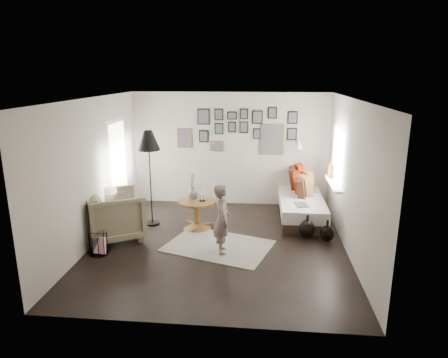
# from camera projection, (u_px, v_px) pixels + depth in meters

# --- Properties ---
(ground) EXTENTS (4.80, 4.80, 0.00)m
(ground) POSITION_uv_depth(u_px,v_px,m) (219.00, 245.00, 7.23)
(ground) COLOR black
(ground) RESTS_ON ground
(wall_back) EXTENTS (4.50, 0.00, 4.50)m
(wall_back) POSITION_uv_depth(u_px,v_px,m) (230.00, 149.00, 9.20)
(wall_back) COLOR #B0A79A
(wall_back) RESTS_ON ground
(wall_front) EXTENTS (4.50, 0.00, 4.50)m
(wall_front) POSITION_uv_depth(u_px,v_px,m) (195.00, 227.00, 4.59)
(wall_front) COLOR #B0A79A
(wall_front) RESTS_ON ground
(wall_left) EXTENTS (0.00, 4.80, 4.80)m
(wall_left) POSITION_uv_depth(u_px,v_px,m) (93.00, 172.00, 7.11)
(wall_left) COLOR #B0A79A
(wall_left) RESTS_ON ground
(wall_right) EXTENTS (0.00, 4.80, 4.80)m
(wall_right) POSITION_uv_depth(u_px,v_px,m) (352.00, 178.00, 6.68)
(wall_right) COLOR #B0A79A
(wall_right) RESTS_ON ground
(ceiling) EXTENTS (4.80, 4.80, 0.00)m
(ceiling) POSITION_uv_depth(u_px,v_px,m) (218.00, 99.00, 6.56)
(ceiling) COLOR white
(ceiling) RESTS_ON wall_back
(door_left) EXTENTS (0.00, 2.14, 2.14)m
(door_left) POSITION_uv_depth(u_px,v_px,m) (118.00, 170.00, 8.32)
(door_left) COLOR white
(door_left) RESTS_ON wall_left
(window_right) EXTENTS (0.15, 1.32, 1.30)m
(window_right) POSITION_uv_depth(u_px,v_px,m) (332.00, 179.00, 8.08)
(window_right) COLOR white
(window_right) RESTS_ON wall_right
(gallery_wall) EXTENTS (2.74, 0.03, 1.08)m
(gallery_wall) POSITION_uv_depth(u_px,v_px,m) (242.00, 131.00, 9.04)
(gallery_wall) COLOR brown
(gallery_wall) RESTS_ON wall_back
(wall_sconce) EXTENTS (0.18, 0.36, 0.16)m
(wall_sconce) POSITION_uv_depth(u_px,v_px,m) (299.00, 146.00, 8.76)
(wall_sconce) COLOR white
(wall_sconce) RESTS_ON wall_back
(rug) EXTENTS (2.09, 1.75, 0.01)m
(rug) POSITION_uv_depth(u_px,v_px,m) (218.00, 246.00, 7.16)
(rug) COLOR silver
(rug) RESTS_ON ground
(pedestal_table) EXTENTS (0.75, 0.75, 0.59)m
(pedestal_table) POSITION_uv_depth(u_px,v_px,m) (197.00, 216.00, 7.91)
(pedestal_table) COLOR brown
(pedestal_table) RESTS_ON ground
(vase) EXTENTS (0.21, 0.21, 0.53)m
(vase) POSITION_uv_depth(u_px,v_px,m) (193.00, 192.00, 7.82)
(vase) COLOR black
(vase) RESTS_ON pedestal_table
(candles) EXTENTS (0.13, 0.13, 0.28)m
(candles) POSITION_uv_depth(u_px,v_px,m) (202.00, 194.00, 7.79)
(candles) COLOR black
(candles) RESTS_ON pedestal_table
(daybed) EXTENTS (0.90, 2.15, 1.03)m
(daybed) POSITION_uv_depth(u_px,v_px,m) (301.00, 202.00, 8.57)
(daybed) COLOR black
(daybed) RESTS_ON ground
(magazine_on_daybed) EXTENTS (0.28, 0.35, 0.02)m
(magazine_on_daybed) POSITION_uv_depth(u_px,v_px,m) (301.00, 205.00, 7.91)
(magazine_on_daybed) COLOR black
(magazine_on_daybed) RESTS_ON daybed
(armchair) EXTENTS (1.36, 1.35, 0.91)m
(armchair) POSITION_uv_depth(u_px,v_px,m) (115.00, 215.00, 7.40)
(armchair) COLOR #73694E
(armchair) RESTS_ON ground
(armchair_cushion) EXTENTS (0.57, 0.57, 0.19)m
(armchair_cushion) POSITION_uv_depth(u_px,v_px,m) (118.00, 213.00, 7.44)
(armchair_cushion) COLOR silver
(armchair_cushion) RESTS_ON armchair
(floor_lamp) EXTENTS (0.45, 0.45, 1.93)m
(floor_lamp) POSITION_uv_depth(u_px,v_px,m) (149.00, 144.00, 7.79)
(floor_lamp) COLOR black
(floor_lamp) RESTS_ON ground
(magazine_basket) EXTENTS (0.32, 0.32, 0.38)m
(magazine_basket) POSITION_uv_depth(u_px,v_px,m) (98.00, 244.00, 6.80)
(magazine_basket) COLOR black
(magazine_basket) RESTS_ON ground
(demijohn_large) EXTENTS (0.30, 0.30, 0.45)m
(demijohn_large) POSITION_uv_depth(u_px,v_px,m) (307.00, 229.00, 7.48)
(demijohn_large) COLOR black
(demijohn_large) RESTS_ON ground
(demijohn_small) EXTENTS (0.27, 0.27, 0.41)m
(demijohn_small) POSITION_uv_depth(u_px,v_px,m) (327.00, 233.00, 7.33)
(demijohn_small) COLOR black
(demijohn_small) RESTS_ON ground
(child) EXTENTS (0.38, 0.50, 1.22)m
(child) POSITION_uv_depth(u_px,v_px,m) (222.00, 219.00, 6.77)
(child) COLOR #6F5D57
(child) RESTS_ON ground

